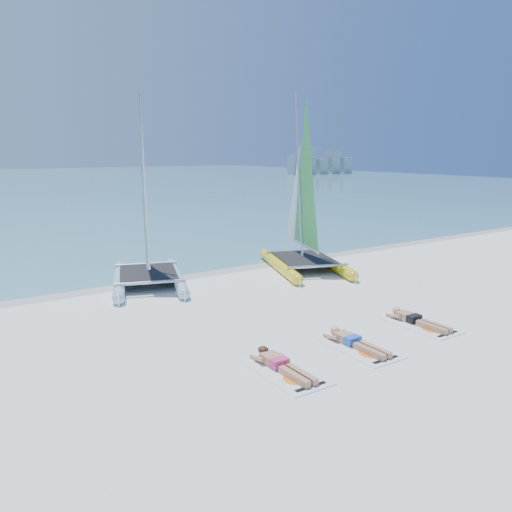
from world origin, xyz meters
The scene contains 11 objects.
ground centered at (0.00, 0.00, 0.00)m, with size 140.00×140.00×0.00m, color white.
wet_sand_strip centered at (0.00, 5.50, 0.00)m, with size 140.00×1.40×0.01m, color beige.
distant_skyline centered at (53.71, 62.00, 1.94)m, with size 14.00×2.00×5.00m.
catamaran_blue centered at (-2.03, 5.07, 1.88)m, with size 3.57×5.09×6.31m.
catamaran_yellow centered at (3.72, 4.33, 2.07)m, with size 3.79×5.32×6.59m.
towel_a centered at (-2.27, -2.84, 0.01)m, with size 1.00×1.85×0.02m, color white.
sunbather_a centered at (-2.27, -2.64, 0.12)m, with size 0.37×1.73×0.26m.
towel_b centered at (-0.19, -2.75, 0.01)m, with size 1.00×1.85×0.02m, color white.
sunbather_b centered at (-0.19, -2.56, 0.12)m, with size 0.37×1.73×0.26m.
towel_c centered at (2.16, -2.52, 0.01)m, with size 1.00×1.85×0.02m, color white.
sunbather_c centered at (2.16, -2.33, 0.12)m, with size 0.37×1.73×0.26m.
Camera 1 is at (-7.77, -10.13, 4.28)m, focal length 35.00 mm.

